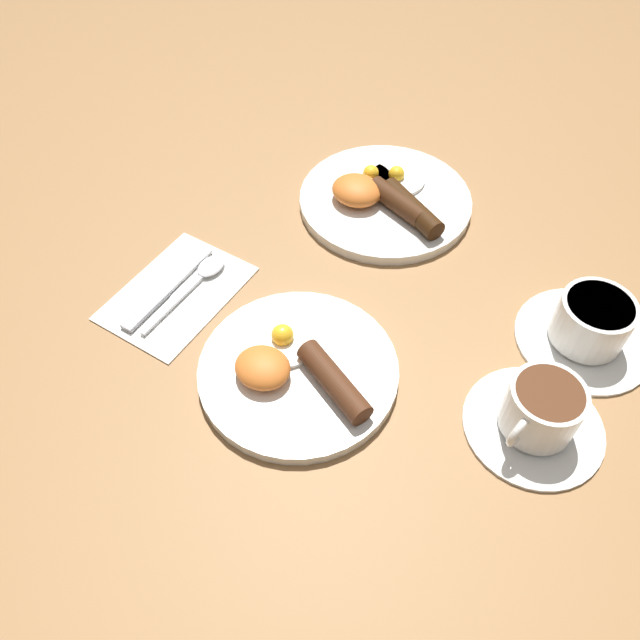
{
  "coord_description": "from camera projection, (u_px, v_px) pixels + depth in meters",
  "views": [
    {
      "loc": [
        0.22,
        -0.35,
        0.61
      ],
      "look_at": [
        -0.01,
        0.07,
        0.03
      ],
      "focal_mm": 35.0,
      "sensor_mm": 36.0,
      "label": 1
    }
  ],
  "objects": [
    {
      "name": "ground_plane",
      "position": [
        299.0,
        374.0,
        0.74
      ],
      "size": [
        3.0,
        3.0,
        0.0
      ],
      "primitive_type": "plane",
      "color": "olive"
    },
    {
      "name": "breakfast_plate_near",
      "position": [
        297.0,
        370.0,
        0.73
      ],
      "size": [
        0.23,
        0.23,
        0.04
      ],
      "color": "white",
      "rests_on": "ground_plane"
    },
    {
      "name": "breakfast_plate_far",
      "position": [
        384.0,
        198.0,
        0.91
      ],
      "size": [
        0.25,
        0.25,
        0.05
      ],
      "color": "white",
      "rests_on": "ground_plane"
    },
    {
      "name": "teacup_near",
      "position": [
        539.0,
        414.0,
        0.67
      ],
      "size": [
        0.16,
        0.16,
        0.07
      ],
      "color": "white",
      "rests_on": "ground_plane"
    },
    {
      "name": "teacup_far",
      "position": [
        590.0,
        326.0,
        0.75
      ],
      "size": [
        0.16,
        0.16,
        0.07
      ],
      "color": "white",
      "rests_on": "ground_plane"
    },
    {
      "name": "napkin",
      "position": [
        177.0,
        293.0,
        0.81
      ],
      "size": [
        0.14,
        0.19,
        0.01
      ],
      "primitive_type": "cube",
      "rotation": [
        0.0,
        0.0,
        -0.05
      ],
      "color": "white",
      "rests_on": "ground_plane"
    },
    {
      "name": "knife",
      "position": [
        164.0,
        292.0,
        0.81
      ],
      "size": [
        0.02,
        0.17,
        0.01
      ],
      "rotation": [
        0.0,
        0.0,
        1.52
      ],
      "color": "silver",
      "rests_on": "napkin"
    },
    {
      "name": "spoon",
      "position": [
        203.0,
        274.0,
        0.83
      ],
      "size": [
        0.03,
        0.16,
        0.01
      ],
      "rotation": [
        0.0,
        0.0,
        1.51
      ],
      "color": "silver",
      "rests_on": "napkin"
    }
  ]
}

